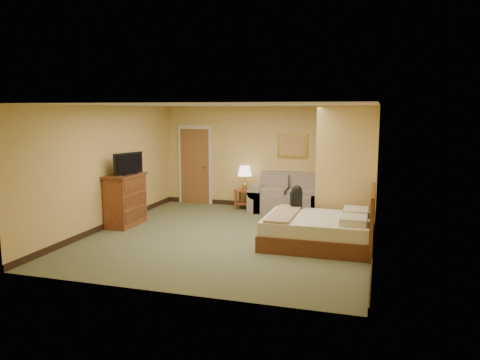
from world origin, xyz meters
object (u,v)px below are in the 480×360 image
at_px(coffee_table, 293,215).
at_px(dresser, 125,200).
at_px(bed, 322,230).
at_px(loveseat, 289,200).

bearing_deg(coffee_table, dresser, -167.80).
xyz_separation_m(coffee_table, dresser, (-3.56, -0.77, 0.28)).
bearing_deg(dresser, coffee_table, 12.20).
xyz_separation_m(dresser, bed, (4.29, -0.33, -0.27)).
xyz_separation_m(loveseat, bed, (1.14, -2.68, -0.01)).
xyz_separation_m(coffee_table, bed, (0.74, -1.10, 0.01)).
bearing_deg(dresser, bed, -4.46).
relative_size(dresser, bed, 0.56).
height_order(coffee_table, dresser, dresser).
relative_size(loveseat, coffee_table, 2.39).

